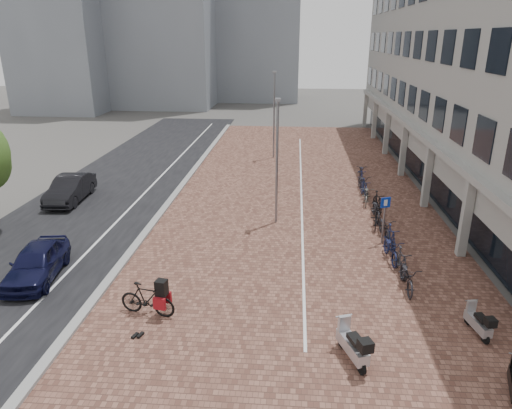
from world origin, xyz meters
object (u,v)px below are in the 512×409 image
Objects in this scene: car_navy at (37,262)px; car_dark at (70,189)px; hero_bike at (147,299)px; scooter_back at (478,321)px; scooter_front at (353,344)px; parking_sign at (384,214)px.

car_dark is (-2.80, 8.65, 0.04)m from car_navy.
hero_bike is at bearing -31.53° from car_navy.
hero_bike is at bearing 168.18° from scooter_back.
scooter_back is at bearing 0.97° from scooter_front.
scooter_front reaches higher than scooter_back.
scooter_front is at bearing -27.28° from car_navy.
car_dark reaches higher than scooter_back.
scooter_front is (11.38, -3.88, -0.09)m from car_navy.
parking_sign is (2.20, 8.11, 0.88)m from scooter_front.
scooter_back is at bearing -80.35° from hero_bike.
car_navy reaches higher than scooter_front.
scooter_back is (10.46, -0.20, -0.14)m from hero_bike.
parking_sign is at bearing 94.72° from scooter_back.
hero_bike is 10.47m from scooter_back.
scooter_front is at bearing -127.41° from parking_sign.
car_dark is 2.59× the size of scooter_front.
car_navy is 15.55m from scooter_back.
car_navy is 0.91× the size of car_dark.
scooter_front is (14.18, -12.53, -0.14)m from car_dark.
hero_bike is (7.71, -10.74, -0.10)m from car_dark.
car_navy is 9.09m from car_dark.
scooter_front is 8.45m from parking_sign.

